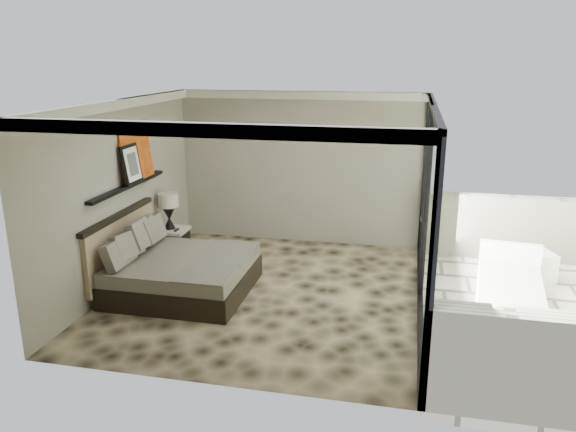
% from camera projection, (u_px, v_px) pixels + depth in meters
% --- Properties ---
extents(floor, '(5.00, 5.00, 0.00)m').
position_uv_depth(floor, '(266.00, 292.00, 8.40)').
color(floor, black).
rests_on(floor, ground).
extents(ceiling, '(4.50, 5.00, 0.02)m').
position_uv_depth(ceiling, '(264.00, 103.00, 7.63)').
color(ceiling, silver).
rests_on(ceiling, back_wall).
extents(back_wall, '(4.50, 0.02, 2.80)m').
position_uv_depth(back_wall, '(299.00, 168.00, 10.35)').
color(back_wall, gray).
rests_on(back_wall, floor).
extents(left_wall, '(0.02, 5.00, 2.80)m').
position_uv_depth(left_wall, '(122.00, 194.00, 8.48)').
color(left_wall, gray).
rests_on(left_wall, floor).
extents(glass_wall, '(0.08, 5.00, 2.80)m').
position_uv_depth(glass_wall, '(427.00, 211.00, 7.54)').
color(glass_wall, white).
rests_on(glass_wall, floor).
extents(terrace_slab, '(3.00, 5.00, 0.12)m').
position_uv_depth(terrace_slab, '(533.00, 320.00, 7.64)').
color(terrace_slab, '#BDB3A2').
rests_on(terrace_slab, ground).
extents(picture_ledge, '(0.12, 2.20, 0.05)m').
position_uv_depth(picture_ledge, '(128.00, 186.00, 8.53)').
color(picture_ledge, black).
rests_on(picture_ledge, left_wall).
extents(bed, '(2.00, 1.93, 1.10)m').
position_uv_depth(bed, '(176.00, 270.00, 8.36)').
color(bed, black).
rests_on(bed, floor).
extents(nightstand, '(0.61, 0.61, 0.49)m').
position_uv_depth(nightstand, '(174.00, 243.00, 9.80)').
color(nightstand, black).
rests_on(nightstand, floor).
extents(table_lamp, '(0.35, 0.35, 0.63)m').
position_uv_depth(table_lamp, '(169.00, 206.00, 9.61)').
color(table_lamp, black).
rests_on(table_lamp, nightstand).
extents(abstract_canvas, '(0.13, 0.90, 0.90)m').
position_uv_depth(abstract_canvas, '(136.00, 151.00, 8.73)').
color(abstract_canvas, red).
rests_on(abstract_canvas, picture_ledge).
extents(framed_print, '(0.11, 0.50, 0.60)m').
position_uv_depth(framed_print, '(131.00, 164.00, 8.50)').
color(framed_print, black).
rests_on(framed_print, picture_ledge).
extents(ottoman, '(0.57, 0.57, 0.45)m').
position_uv_depth(ottoman, '(537.00, 266.00, 8.81)').
color(ottoman, white).
rests_on(ottoman, terrace_slab).
extents(lounger, '(1.09, 1.87, 0.69)m').
position_uv_depth(lounger, '(509.00, 292.00, 7.88)').
color(lounger, white).
rests_on(lounger, terrace_slab).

